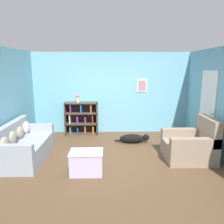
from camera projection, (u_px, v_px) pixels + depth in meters
ground_plane at (112, 159)px, 5.17m from camera, size 14.00×14.00×0.00m
wall_back at (111, 93)px, 7.11m from camera, size 5.60×0.13×2.60m
wall_right at (224, 105)px, 4.97m from camera, size 0.16×5.00×2.60m
couch at (24, 146)px, 5.10m from camera, size 0.84×1.75×0.87m
bookshelf at (82, 118)px, 7.04m from camera, size 1.04×0.35×1.04m
recliner_chair at (191, 146)px, 5.08m from camera, size 1.07×0.94×1.00m
coffee_table at (86, 162)px, 4.42m from camera, size 0.67×0.45×0.47m
dog at (133, 139)px, 6.21m from camera, size 1.00×0.24×0.26m
vase at (78, 98)px, 6.88m from camera, size 0.11×0.11×0.26m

